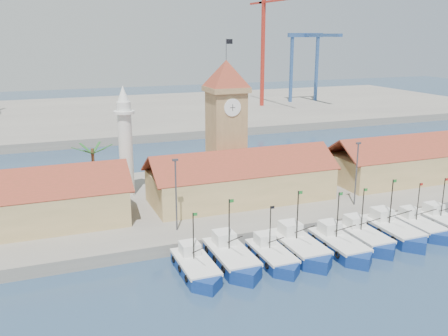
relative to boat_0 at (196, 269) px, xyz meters
name	(u,v)px	position (x,y,z in m)	size (l,w,h in m)	color
ground	(312,266)	(12.58, -2.59, -0.74)	(400.00, 400.00, 0.00)	navy
quay	(231,196)	(12.58, 21.41, 0.01)	(140.00, 32.00, 1.50)	gray
terminal	(127,114)	(12.58, 107.41, 0.26)	(240.00, 80.00, 2.00)	gray
boat_0	(196,269)	(0.00, 0.00, 0.00)	(3.44, 9.42, 7.12)	navy
boat_1	(232,259)	(4.38, 0.64, 0.08)	(3.81, 10.43, 7.89)	navy
boat_2	(273,257)	(8.89, -0.33, -0.03)	(3.31, 9.06, 6.85)	navy
boat_3	(300,248)	(12.82, 0.40, 0.09)	(3.83, 10.51, 7.95)	navy
boat_4	(340,246)	(17.54, -0.70, 0.04)	(3.64, 9.98, 7.55)	navy
boat_5	(365,238)	(21.72, 0.25, 0.02)	(3.51, 9.62, 7.28)	navy
boat_6	(394,232)	(26.27, 0.54, 0.07)	(3.78, 10.35, 7.84)	navy
boat_7	(420,227)	(30.69, 0.78, -0.03)	(3.28, 8.99, 6.80)	navy
boat_8	(445,223)	(34.68, 0.64, 0.00)	(3.42, 9.36, 7.08)	navy
hall_left	(1,210)	(-19.42, 17.41, 3.25)	(31.20, 10.13, 7.61)	tan
hall_center	(241,183)	(12.58, 17.41, 3.25)	(27.04, 10.13, 7.61)	tan
hall_right	(417,163)	(44.58, 17.41, 3.25)	(31.20, 10.13, 7.61)	tan
clock_tower	(226,122)	(12.58, 23.41, 11.22)	(5.80, 5.80, 22.70)	tan
minaret	(125,141)	(-2.42, 25.41, 8.99)	(3.00, 3.00, 16.30)	silver
palm_tree	(94,171)	(-7.42, 23.41, 5.51)	(5.60, 5.03, 8.39)	brown
lamp_posts	(269,181)	(13.08, 9.41, 5.74)	(80.70, 0.25, 9.03)	#3F3F44
crane_red_right	(266,35)	(56.25, 100.53, 23.96)	(1.00, 35.47, 40.49)	red
gantry	(310,49)	(74.58, 104.06, 19.30)	(13.00, 22.00, 23.20)	#2E528F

